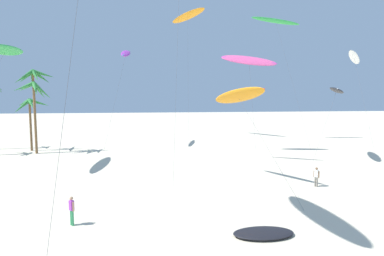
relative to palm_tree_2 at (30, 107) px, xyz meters
name	(u,v)px	position (x,y,z in m)	size (l,w,h in m)	color
palm_tree_2	(30,107)	(0.00, 0.00, 0.00)	(4.74, 4.90, 7.26)	brown
palm_tree_3	(34,94)	(1.37, -2.59, 1.79)	(4.69, 4.56, 9.47)	brown
palm_tree_4	(33,81)	(1.30, -2.38, 3.44)	(4.97, 5.01, 11.03)	brown
flying_kite_0	(126,53)	(12.91, 2.58, 7.77)	(3.87, 7.75, 15.07)	purple
flying_kite_2	(188,16)	(23.26, 11.36, 15.58)	(6.01, 9.48, 22.62)	orange
flying_kite_3	(249,60)	(29.32, -5.34, 6.13)	(7.53, 4.76, 13.38)	#EA5193
flying_kite_4	(238,96)	(23.75, -19.86, 1.50)	(4.32, 11.06, 8.74)	orange
flying_kite_5	(276,21)	(37.09, 5.18, 13.77)	(8.26, 10.40, 20.80)	green
flying_kite_6	(6,50)	(1.96, -12.04, 6.04)	(3.13, 14.11, 13.00)	green
flying_kite_8	(336,90)	(38.16, -11.41, 2.12)	(6.60, 7.32, 8.78)	black
flying_kite_9	(354,57)	(49.32, 2.05, 7.69)	(5.62, 12.42, 14.94)	white
grounded_kite_0	(263,233)	(22.09, -31.08, -5.96)	(3.39, 1.83, 0.29)	black
person_near_right	(316,176)	(29.87, -22.43, -5.20)	(0.34, 0.43, 1.65)	slate
person_mid_field	(72,210)	(11.45, -28.17, -5.15)	(0.36, 0.41, 1.74)	#338E56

